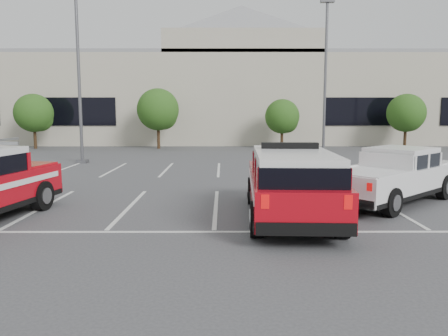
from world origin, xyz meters
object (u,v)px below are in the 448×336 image
Objects in this scene: tree_left at (35,114)px; light_pole_mid at (325,78)px; tree_mid_left at (159,111)px; tree_right at (407,114)px; convention_building at (223,95)px; tree_mid_right at (283,118)px; light_pole_left at (79,73)px; white_pickup at (393,181)px; fire_chief_suv at (291,189)px.

light_pole_mid is (21.91, -6.05, 2.41)m from tree_left.
light_pole_mid is (11.91, -6.05, 2.14)m from tree_mid_left.
tree_mid_left is 1.10× the size of tree_right.
tree_mid_right is at bearing -63.43° from convention_building.
light_pole_left is (-23.09, -10.05, 2.41)m from tree_right.
tree_mid_right is at bearing 139.48° from white_pickup.
fire_chief_suv is at bearing -101.06° from white_pickup.
convention_building is at bearing 95.65° from fire_chief_suv.
tree_right is 0.78× the size of white_pickup.
light_pole_mid reaches higher than fire_chief_suv.
white_pickup is (13.79, -11.29, -4.47)m from light_pole_left.
convention_building is 5.86× the size of light_pole_mid.
light_pole_left is at bearing -142.50° from tree_mid_right.
tree_mid_right is 10.00m from tree_right.
convention_building is at bearing 147.81° from white_pickup.
tree_mid_left reaches higher than tree_right.
tree_right is 0.73× the size of fire_chief_suv.
light_pole_mid reaches higher than tree_left.
white_pickup is at bearing -94.53° from light_pole_mid.
light_pole_left is at bearing -171.71° from white_pickup.
tree_mid_left reaches higher than white_pickup.
light_pole_mid reaches higher than tree_mid_left.
tree_left is 30.00m from tree_right.
tree_mid_right is 16.72m from light_pole_left.
tree_mid_left is 20.00m from tree_right.
tree_mid_right is at bearing -0.00° from tree_left.
tree_mid_left is 24.70m from fire_chief_suv.
tree_mid_left is 0.47× the size of light_pole_left.
tree_left reaches higher than fire_chief_suv.
tree_mid_left is at bearing 180.00° from tree_right.
light_pole_left is 1.00× the size of light_pole_mid.
tree_mid_right is 0.66× the size of fire_chief_suv.
light_pole_mid reaches higher than tree_right.
tree_left and tree_right have the same top height.
tree_right is (20.00, -0.00, -0.27)m from tree_mid_left.
tree_mid_left is 23.98m from white_pickup.
tree_mid_left reaches higher than fire_chief_suv.
tree_left is at bearing -180.00° from tree_mid_left.
tree_right is 10.38m from light_pole_mid.
tree_right is at bearing 114.06° from white_pickup.
tree_left is 0.43× the size of light_pole_mid.
white_pickup is at bearing -88.13° from tree_mid_right.
convention_building is at bearing 67.61° from light_pole_left.
light_pole_left is 17.44m from fire_chief_suv.
tree_left is at bearing -178.26° from white_pickup.
white_pickup is (0.70, -21.34, -1.79)m from tree_mid_right.
tree_mid_right is 0.90× the size of tree_right.
fire_chief_suv is 4.33m from white_pickup.
tree_right is at bearing 0.00° from tree_mid_right.
tree_mid_left is at bearing 0.00° from tree_left.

